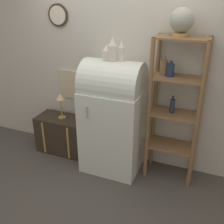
# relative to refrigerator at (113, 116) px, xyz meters

# --- Properties ---
(ground_plane) EXTENTS (12.00, 12.00, 0.00)m
(ground_plane) POSITION_rel_refrigerator_xyz_m (0.00, -0.24, -0.78)
(ground_plane) COLOR #4C4742
(wall_back) EXTENTS (7.00, 0.09, 2.70)m
(wall_back) POSITION_rel_refrigerator_xyz_m (-0.01, 0.33, 0.57)
(wall_back) COLOR beige
(wall_back) RESTS_ON ground_plane
(refrigerator) EXTENTS (0.75, 0.65, 1.51)m
(refrigerator) POSITION_rel_refrigerator_xyz_m (0.00, 0.00, 0.00)
(refrigerator) COLOR silver
(refrigerator) RESTS_ON ground_plane
(suitcase_trunk) EXTENTS (0.76, 0.40, 0.56)m
(suitcase_trunk) POSITION_rel_refrigerator_xyz_m (-0.85, 0.08, -0.50)
(suitcase_trunk) COLOR #33281E
(suitcase_trunk) RESTS_ON ground_plane
(shelf_unit) EXTENTS (0.62, 0.37, 1.81)m
(shelf_unit) POSITION_rel_refrigerator_xyz_m (0.75, 0.11, 0.26)
(shelf_unit) COLOR olive
(shelf_unit) RESTS_ON ground_plane
(globe) EXTENTS (0.26, 0.26, 0.30)m
(globe) POSITION_rel_refrigerator_xyz_m (0.73, 0.11, 1.19)
(globe) COLOR #AD8942
(globe) RESTS_ON shelf_unit
(vase_left) EXTENTS (0.09, 0.09, 0.17)m
(vase_left) POSITION_rel_refrigerator_xyz_m (-0.08, -0.01, 0.81)
(vase_left) COLOR silver
(vase_left) RESTS_ON refrigerator
(vase_center) EXTENTS (0.10, 0.10, 0.27)m
(vase_center) POSITION_rel_refrigerator_xyz_m (0.00, -0.01, 0.86)
(vase_center) COLOR silver
(vase_center) RESTS_ON refrigerator
(vase_right) EXTENTS (0.08, 0.08, 0.24)m
(vase_right) POSITION_rel_refrigerator_xyz_m (0.10, 0.01, 0.85)
(vase_right) COLOR silver
(vase_right) RESTS_ON refrigerator
(desk_lamp) EXTENTS (0.12, 0.12, 0.39)m
(desk_lamp) POSITION_rel_refrigerator_xyz_m (-0.84, 0.08, 0.07)
(desk_lamp) COLOR #AD8942
(desk_lamp) RESTS_ON suitcase_trunk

